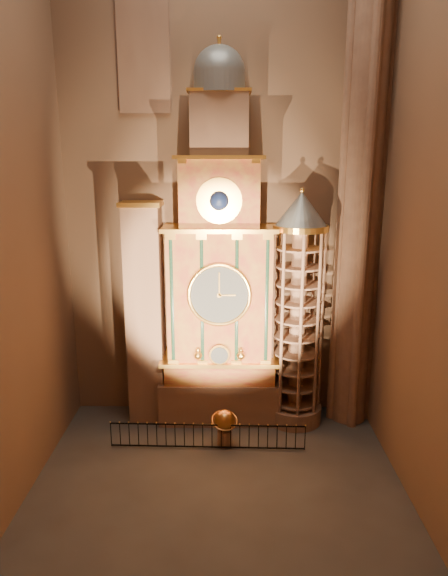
{
  "coord_description": "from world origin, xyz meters",
  "views": [
    {
      "loc": [
        0.38,
        -17.34,
        11.96
      ],
      "look_at": [
        0.21,
        3.0,
        6.85
      ],
      "focal_mm": 32.0,
      "sensor_mm": 36.0,
      "label": 1
    }
  ],
  "objects_px": {
    "astronomical_clock": "(220,281)",
    "portrait_tower": "(145,314)",
    "iron_railing": "(207,436)",
    "stair_turret": "(298,313)",
    "celestial_globe": "(225,424)"
  },
  "relations": [
    {
      "from": "iron_railing",
      "to": "stair_turret",
      "type": "bearing_deg",
      "value": 32.59
    },
    {
      "from": "celestial_globe",
      "to": "portrait_tower",
      "type": "bearing_deg",
      "value": 145.33
    },
    {
      "from": "iron_railing",
      "to": "astronomical_clock",
      "type": "bearing_deg",
      "value": 80.18
    },
    {
      "from": "astronomical_clock",
      "to": "stair_turret",
      "type": "xyz_separation_m",
      "value": [
        3.5,
        -0.26,
        -1.41
      ]
    },
    {
      "from": "portrait_tower",
      "to": "iron_railing",
      "type": "xyz_separation_m",
      "value": [
        2.91,
        -2.83,
        -4.55
      ]
    },
    {
      "from": "astronomical_clock",
      "to": "iron_railing",
      "type": "height_order",
      "value": "astronomical_clock"
    },
    {
      "from": "astronomical_clock",
      "to": "stair_turret",
      "type": "height_order",
      "value": "astronomical_clock"
    },
    {
      "from": "astronomical_clock",
      "to": "portrait_tower",
      "type": "relative_size",
      "value": 1.64
    },
    {
      "from": "portrait_tower",
      "to": "celestial_globe",
      "type": "xyz_separation_m",
      "value": [
        3.64,
        -2.52,
        -4.17
      ]
    },
    {
      "from": "astronomical_clock",
      "to": "iron_railing",
      "type": "distance_m",
      "value": 6.72
    },
    {
      "from": "astronomical_clock",
      "to": "stair_turret",
      "type": "relative_size",
      "value": 1.55
    },
    {
      "from": "stair_turret",
      "to": "iron_railing",
      "type": "xyz_separation_m",
      "value": [
        -3.99,
        -2.55,
        -4.67
      ]
    },
    {
      "from": "astronomical_clock",
      "to": "portrait_tower",
      "type": "xyz_separation_m",
      "value": [
        -3.4,
        0.02,
        -1.53
      ]
    },
    {
      "from": "stair_turret",
      "to": "celestial_globe",
      "type": "height_order",
      "value": "stair_turret"
    },
    {
      "from": "portrait_tower",
      "to": "iron_railing",
      "type": "relative_size",
      "value": 1.24
    }
  ]
}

